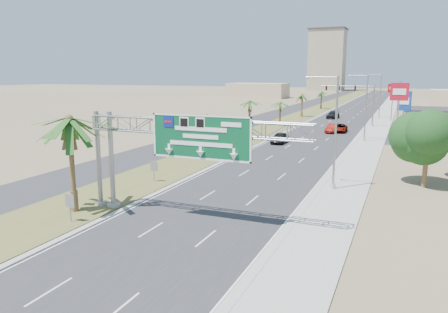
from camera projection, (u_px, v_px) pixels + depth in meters
ground at (111, 281)px, 21.74m from camera, size 600.00×600.00×0.00m
road at (355, 110)px, 121.49m from camera, size 12.00×300.00×0.02m
sidewalk_right at (388, 111)px, 118.28m from camera, size 4.00×300.00×0.10m
median_grass at (319, 109)px, 125.25m from camera, size 7.00×300.00×0.12m
opposing_road at (295, 108)px, 127.90m from camera, size 8.00×300.00×0.02m
sign_gantry at (183, 134)px, 30.00m from camera, size 16.75×1.24×7.50m
palm_near at (69, 120)px, 31.16m from camera, size 5.70×5.70×8.35m
palm_row_b at (206, 117)px, 53.42m from camera, size 3.99×3.99×5.95m
palm_row_c at (250, 103)px, 67.79m from camera, size 3.99×3.99×6.75m
palm_row_d at (280, 103)px, 84.34m from camera, size 3.99×3.99×5.45m
palm_row_e at (302, 95)px, 101.45m from camera, size 3.99×3.99×6.15m
palm_row_f at (322, 93)px, 124.19m from camera, size 3.99×3.99×5.75m
streetlight_near at (333, 137)px, 38.06m from camera, size 3.27×0.44×10.00m
streetlight_mid at (364, 110)px, 65.26m from camera, size 3.27×0.44×10.00m
streetlight_far at (379, 98)px, 97.90m from camera, size 3.27×0.44×10.00m
signal_mast at (362, 101)px, 84.14m from camera, size 10.28×0.71×8.00m
oak_near at (428, 138)px, 38.81m from camera, size 4.50×4.50×6.80m
median_signback_a at (70, 203)px, 29.85m from camera, size 0.75×0.08×2.08m
median_signback_b at (154, 168)px, 41.00m from camera, size 0.75×0.08×2.08m
tower_distant at (327, 60)px, 257.22m from camera, size 20.00×16.00×35.00m
building_distant_left at (258, 90)px, 183.24m from camera, size 24.00×14.00×6.00m
car_left_lane at (280, 138)px, 64.24m from camera, size 1.90×4.66×1.58m
car_mid_lane at (332, 128)px, 75.59m from camera, size 2.05×4.71×1.51m
car_right_lane at (340, 128)px, 76.26m from camera, size 2.39×5.02×1.38m
car_far at (333, 115)px, 99.47m from camera, size 2.49×5.64×1.61m
pole_sign_red_near at (399, 96)px, 59.45m from camera, size 2.41×0.46×9.10m
pole_sign_blue at (404, 103)px, 67.30m from camera, size 2.01×0.80×7.67m
pole_sign_red_far at (393, 91)px, 92.59m from camera, size 2.12×1.19×8.15m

